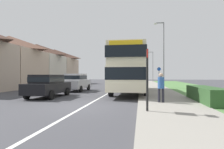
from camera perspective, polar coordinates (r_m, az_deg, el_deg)
ground_plane at (r=9.52m, az=-8.23°, el=-9.58°), size 120.00×120.00×0.00m
lane_marking_centre at (r=17.27m, az=-0.44°, el=-5.36°), size 0.14×60.00×0.01m
pavement_near_side at (r=15.13m, az=14.30°, el=-5.86°), size 3.20×68.00×0.12m
grass_verge_seaward at (r=16.13m, az=29.76°, el=-5.56°), size 6.00×68.00×0.08m
roadside_hedge at (r=11.48m, az=26.90°, el=-5.69°), size 1.10×4.28×0.90m
double_decker_bus at (r=16.34m, az=5.62°, el=1.86°), size 2.80×10.48×3.70m
parked_car_black at (r=13.91m, az=-18.93°, el=-2.98°), size 1.88×4.20×1.58m
parked_car_silver at (r=18.61m, az=-10.85°, el=-2.13°), size 1.89×4.18×1.70m
pedestrian_at_stop at (r=10.19m, az=14.75°, el=-3.44°), size 0.34×0.34×1.67m
bus_stop_sign at (r=7.57m, az=10.71°, el=-0.28°), size 0.09×0.52×2.60m
cycle_route_sign at (r=23.39m, az=14.16°, el=-0.52°), size 0.44×0.08×2.52m
street_lamp_mid at (r=22.36m, az=15.26°, el=7.02°), size 1.14×0.20×7.63m
street_lamp_far at (r=41.87m, az=12.21°, el=2.97°), size 1.14×0.20×6.69m
house_terrace_far_side at (r=29.04m, az=-25.21°, el=3.12°), size 7.47×24.65×6.47m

